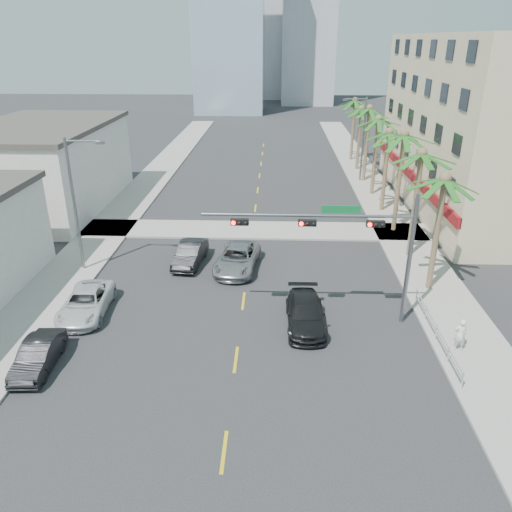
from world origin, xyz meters
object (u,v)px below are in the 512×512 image
at_px(traffic_signal_mast, 350,237).
at_px(car_lane_center, 237,258).
at_px(car_parked_mid, 38,355).
at_px(car_lane_right, 305,314).
at_px(car_parked_far, 86,303).
at_px(pedestrian, 460,335).
at_px(car_lane_left, 190,254).

bearing_deg(traffic_signal_mast, car_lane_center, 134.33).
bearing_deg(car_parked_mid, car_lane_right, 15.60).
distance_m(car_parked_mid, car_parked_far, 5.17).
xyz_separation_m(car_lane_right, pedestrian, (7.60, -2.25, 0.28)).
relative_size(car_lane_left, car_lane_center, 0.82).
relative_size(car_parked_far, pedestrian, 2.99).
xyz_separation_m(car_lane_center, pedestrian, (11.87, -9.47, 0.23)).
height_order(traffic_signal_mast, car_lane_right, traffic_signal_mast).
bearing_deg(car_parked_far, car_lane_right, -6.78).
xyz_separation_m(traffic_signal_mast, car_lane_left, (-9.85, 7.38, -4.30)).
xyz_separation_m(car_parked_mid, car_parked_far, (0.50, 5.14, 0.04)).
distance_m(car_parked_mid, car_lane_left, 13.43).
bearing_deg(car_parked_mid, car_parked_far, 81.49).
bearing_deg(traffic_signal_mast, car_parked_far, 179.23).
bearing_deg(car_lane_center, car_lane_right, -52.75).
bearing_deg(pedestrian, car_lane_right, -16.35).
bearing_deg(car_lane_center, car_parked_far, -135.27).
distance_m(traffic_signal_mast, car_parked_far, 15.32).
bearing_deg(car_parked_mid, pedestrian, 2.87).
distance_m(traffic_signal_mast, pedestrian, 7.31).
bearing_deg(car_lane_right, traffic_signal_mast, 13.59).
distance_m(car_lane_left, car_lane_center, 3.45).
bearing_deg(car_lane_left, traffic_signal_mast, -30.77).
xyz_separation_m(car_parked_far, car_lane_center, (8.21, 6.44, 0.06)).
xyz_separation_m(car_lane_center, car_lane_right, (4.27, -7.21, -0.05)).
bearing_deg(car_lane_right, pedestrian, -17.58).
bearing_deg(car_lane_right, car_parked_mid, -162.49).
bearing_deg(pedestrian, car_lane_left, -33.67).
height_order(car_lane_left, pedestrian, pedestrian).
relative_size(car_lane_left, pedestrian, 2.66).
bearing_deg(traffic_signal_mast, car_lane_right, -165.33).
height_order(car_parked_mid, car_lane_left, car_lane_left).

